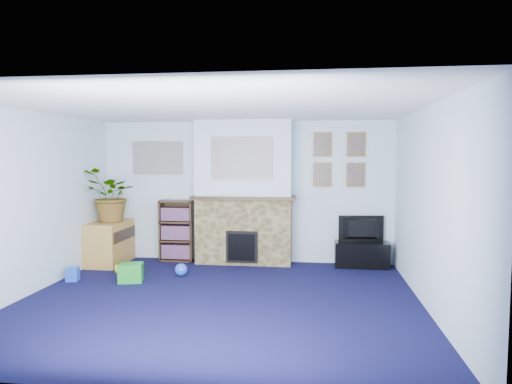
# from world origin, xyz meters

# --- Properties ---
(floor) EXTENTS (5.00, 4.50, 0.01)m
(floor) POSITION_xyz_m (0.00, 0.00, 0.00)
(floor) COLOR black
(floor) RESTS_ON ground
(ceiling) EXTENTS (5.00, 4.50, 0.01)m
(ceiling) POSITION_xyz_m (0.00, 0.00, 2.40)
(ceiling) COLOR white
(ceiling) RESTS_ON wall_back
(wall_back) EXTENTS (5.00, 0.04, 2.40)m
(wall_back) POSITION_xyz_m (0.00, 2.25, 1.20)
(wall_back) COLOR silver
(wall_back) RESTS_ON ground
(wall_front) EXTENTS (5.00, 0.04, 2.40)m
(wall_front) POSITION_xyz_m (0.00, -2.25, 1.20)
(wall_front) COLOR silver
(wall_front) RESTS_ON ground
(wall_left) EXTENTS (0.04, 4.50, 2.40)m
(wall_left) POSITION_xyz_m (-2.50, 0.00, 1.20)
(wall_left) COLOR silver
(wall_left) RESTS_ON ground
(wall_right) EXTENTS (0.04, 4.50, 2.40)m
(wall_right) POSITION_xyz_m (2.50, 0.00, 1.20)
(wall_right) COLOR silver
(wall_right) RESTS_ON ground
(chimney_breast) EXTENTS (1.72, 0.50, 2.40)m
(chimney_breast) POSITION_xyz_m (0.00, 2.05, 1.18)
(chimney_breast) COLOR brown
(chimney_breast) RESTS_ON ground
(collage_main) EXTENTS (1.00, 0.03, 0.68)m
(collage_main) POSITION_xyz_m (0.00, 1.84, 1.78)
(collage_main) COLOR gray
(collage_main) RESTS_ON chimney_breast
(collage_left) EXTENTS (0.90, 0.03, 0.58)m
(collage_left) POSITION_xyz_m (-1.55, 2.23, 1.78)
(collage_left) COLOR gray
(collage_left) RESTS_ON wall_back
(portrait_tl) EXTENTS (0.30, 0.03, 0.40)m
(portrait_tl) POSITION_xyz_m (1.30, 2.23, 2.00)
(portrait_tl) COLOR brown
(portrait_tl) RESTS_ON wall_back
(portrait_tr) EXTENTS (0.30, 0.03, 0.40)m
(portrait_tr) POSITION_xyz_m (1.85, 2.23, 2.00)
(portrait_tr) COLOR brown
(portrait_tr) RESTS_ON wall_back
(portrait_bl) EXTENTS (0.30, 0.03, 0.40)m
(portrait_bl) POSITION_xyz_m (1.30, 2.23, 1.50)
(portrait_bl) COLOR brown
(portrait_bl) RESTS_ON wall_back
(portrait_br) EXTENTS (0.30, 0.03, 0.40)m
(portrait_br) POSITION_xyz_m (1.85, 2.23, 1.50)
(portrait_br) COLOR brown
(portrait_br) RESTS_ON wall_back
(tv_stand) EXTENTS (0.87, 0.37, 0.41)m
(tv_stand) POSITION_xyz_m (1.95, 2.03, 0.23)
(tv_stand) COLOR black
(tv_stand) RESTS_ON ground
(television) EXTENTS (0.74, 0.18, 0.42)m
(television) POSITION_xyz_m (1.95, 2.05, 0.62)
(television) COLOR black
(television) RESTS_ON tv_stand
(bookshelf) EXTENTS (0.58, 0.28, 1.05)m
(bookshelf) POSITION_xyz_m (-1.18, 2.11, 0.50)
(bookshelf) COLOR #2F2011
(bookshelf) RESTS_ON ground
(sideboard) EXTENTS (0.51, 0.92, 0.72)m
(sideboard) POSITION_xyz_m (-2.24, 1.74, 0.35)
(sideboard) COLOR #B18338
(sideboard) RESTS_ON ground
(potted_plant) EXTENTS (0.82, 0.91, 0.90)m
(potted_plant) POSITION_xyz_m (-2.19, 1.69, 1.16)
(potted_plant) COLOR #26661E
(potted_plant) RESTS_ON sideboard
(mantel_clock) EXTENTS (0.09, 0.06, 0.13)m
(mantel_clock) POSITION_xyz_m (-0.09, 2.00, 1.22)
(mantel_clock) COLOR gold
(mantel_clock) RESTS_ON chimney_breast
(mantel_candle) EXTENTS (0.05, 0.05, 0.16)m
(mantel_candle) POSITION_xyz_m (0.37, 2.00, 1.23)
(mantel_candle) COLOR #B2BFC6
(mantel_candle) RESTS_ON chimney_breast
(mantel_teddy) EXTENTS (0.12, 0.12, 0.12)m
(mantel_teddy) POSITION_xyz_m (-0.63, 2.00, 1.22)
(mantel_teddy) COLOR gray
(mantel_teddy) RESTS_ON chimney_breast
(mantel_can) EXTENTS (0.06, 0.06, 0.11)m
(mantel_can) POSITION_xyz_m (0.73, 2.00, 1.21)
(mantel_can) COLOR blue
(mantel_can) RESTS_ON chimney_breast
(green_crate) EXTENTS (0.38, 0.33, 0.27)m
(green_crate) POSITION_xyz_m (-1.44, 0.70, 0.14)
(green_crate) COLOR #198C26
(green_crate) RESTS_ON ground
(toy_ball) EXTENTS (0.19, 0.19, 0.19)m
(toy_ball) POSITION_xyz_m (-0.82, 1.11, 0.09)
(toy_ball) COLOR blue
(toy_ball) RESTS_ON ground
(toy_block) EXTENTS (0.20, 0.20, 0.20)m
(toy_block) POSITION_xyz_m (-2.30, 0.64, 0.11)
(toy_block) COLOR blue
(toy_block) RESTS_ON ground
(toy_tube) EXTENTS (0.32, 0.14, 0.19)m
(toy_tube) POSITION_xyz_m (-1.72, 1.19, 0.07)
(toy_tube) COLOR yellow
(toy_tube) RESTS_ON ground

